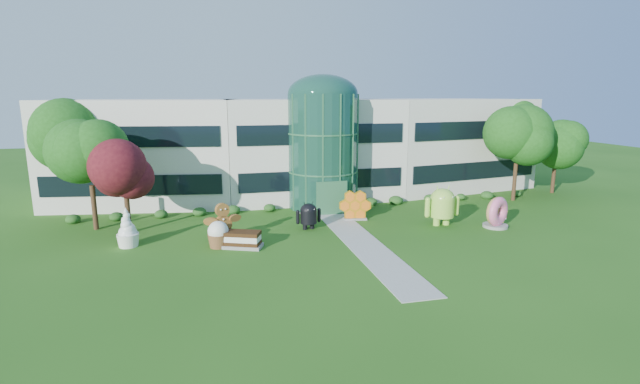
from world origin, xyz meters
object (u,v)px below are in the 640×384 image
object	(u,v)px
android_green	(442,204)
donut	(496,212)
android_black	(309,214)
gingerbread	(223,222)

from	to	relation	value
android_green	donut	xyz separation A→B (m)	(3.64, -1.52, -0.49)
android_green	donut	size ratio (longest dim) A/B	1.41
android_green	android_black	size ratio (longest dim) A/B	1.47
donut	android_green	bearing A→B (deg)	131.58
android_green	android_black	bearing A→B (deg)	171.56
android_green	donut	world-z (taller)	android_green
android_green	android_black	distance (m)	10.16
gingerbread	android_green	bearing A→B (deg)	-18.53
android_black	donut	world-z (taller)	donut
android_green	gingerbread	bearing A→B (deg)	179.65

